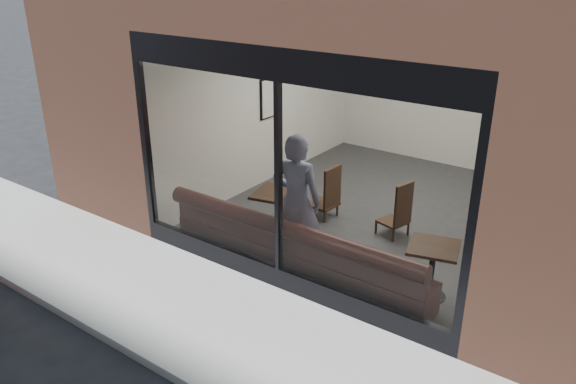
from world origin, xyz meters
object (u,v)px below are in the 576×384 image
Objects in this scene: cafe_table_right at (434,247)px; cafe_chair_right at (392,222)px; banquette at (296,260)px; cafe_table_left at (277,194)px; cafe_chair_left at (323,204)px; person at (296,201)px.

cafe_chair_right is (-1.18, 1.32, -0.50)m from cafe_table_right.
cafe_table_left is at bearing 139.19° from banquette.
banquette is 6.42× the size of cafe_table_right.
banquette is 1.90m from cafe_table_right.
cafe_table_left is 1.16m from cafe_chair_left.
person is 5.08× the size of cafe_chair_right.
person is 1.93m from cafe_chair_right.
banquette is at bearing 88.44° from cafe_chair_right.
cafe_chair_left is at bearing 111.36° from banquette.
cafe_chair_right is (0.74, 1.62, -0.75)m from person.
banquette is 8.93× the size of cafe_chair_left.
banquette reaches higher than cafe_chair_right.
person is 1.96m from cafe_table_right.
cafe_table_left reaches higher than cafe_chair_left.
person is (-0.18, 0.25, 0.76)m from banquette.
person reaches higher than cafe_chair_right.
cafe_chair_left is (-2.45, 1.25, -0.50)m from cafe_table_right.
banquette is at bearing -162.52° from cafe_table_right.
cafe_table_left is 1.10× the size of cafe_table_right.
banquette is 2.03× the size of person.
banquette reaches higher than cafe_chair_left.
cafe_table_right is 1.60× the size of cafe_chair_right.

